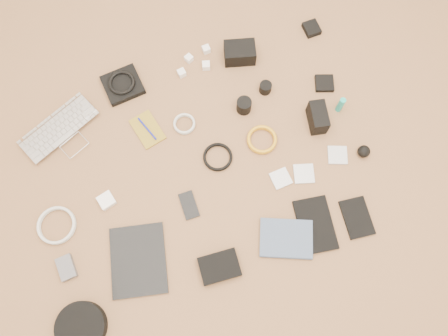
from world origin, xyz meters
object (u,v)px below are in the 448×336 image
object	(u,v)px
laptop	(66,136)
paperback	(286,258)
tablet	(138,260)
dslr_camera	(240,53)
headphone_case	(81,327)
phone	(189,205)

from	to	relation	value
laptop	paperback	xyz separation A→B (m)	(0.67, -0.79, -0.00)
tablet	paperback	size ratio (longest dim) A/B	1.33
dslr_camera	headphone_case	distance (m)	1.29
phone	headphone_case	bearing A→B (deg)	-148.82
tablet	dslr_camera	bearing A→B (deg)	58.60
laptop	phone	size ratio (longest dim) A/B	2.99
tablet	paperback	world-z (taller)	paperback
paperback	tablet	bearing A→B (deg)	93.60
laptop	paperback	size ratio (longest dim) A/B	1.64
tablet	headphone_case	world-z (taller)	headphone_case
dslr_camera	tablet	world-z (taller)	dslr_camera
tablet	headphone_case	distance (m)	0.31
tablet	phone	distance (m)	0.29
laptop	tablet	distance (m)	0.61
tablet	paperback	xyz separation A→B (m)	(0.54, -0.20, 0.00)
dslr_camera	tablet	size ratio (longest dim) A/B	0.50
laptop	phone	bearing A→B (deg)	-73.39
tablet	laptop	bearing A→B (deg)	115.63
dslr_camera	tablet	xyz separation A→B (m)	(-0.69, -0.70, -0.03)
laptop	dslr_camera	xyz separation A→B (m)	(0.82, 0.10, 0.03)
dslr_camera	headphone_case	bearing A→B (deg)	-122.03
dslr_camera	laptop	bearing A→B (deg)	-156.88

